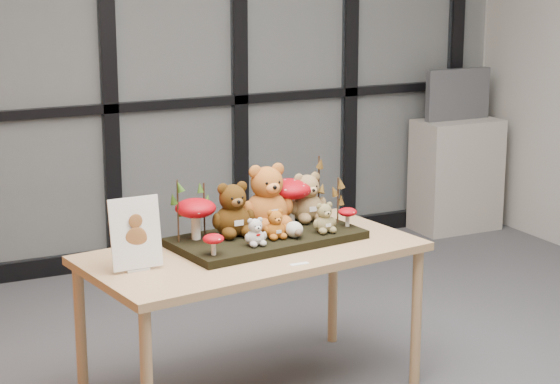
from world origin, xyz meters
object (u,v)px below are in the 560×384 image
bear_pooh_yellow (267,193)px  bear_white_bow (255,230)px  bear_tan_back (307,194)px  display_table (252,263)px  diorama_tray (266,238)px  monitor (458,94)px  bear_small_yellow (275,222)px  mushroom_front_left (213,243)px  mushroom_front_right (348,216)px  plush_cream_hedgehog (294,229)px  mushroom_back_left (196,217)px  bear_beige_small (324,216)px  sign_holder (136,236)px  bear_brown_medium (232,206)px  cabinet (456,175)px  mushroom_back_right (290,198)px

bear_pooh_yellow → bear_white_bow: size_ratio=2.44×
bear_tan_back → display_table: bearing=-159.2°
diorama_tray → monitor: (2.44, 1.91, 0.28)m
display_table → bear_pooh_yellow: (0.16, 0.18, 0.27)m
diorama_tray → bear_tan_back: bear_tan_back is taller
bear_small_yellow → mushroom_front_left: 0.37m
bear_pooh_yellow → mushroom_front_right: bearing=-30.3°
plush_cream_hedgehog → mushroom_back_left: size_ratio=0.39×
bear_white_bow → bear_beige_small: 0.38m
diorama_tray → mushroom_back_left: (-0.32, 0.07, 0.12)m
bear_small_yellow → display_table: bearing=170.5°
sign_holder → bear_tan_back: bearing=14.3°
bear_pooh_yellow → bear_beige_small: bearing=-50.2°
diorama_tray → bear_pooh_yellow: bearing=56.2°
bear_tan_back → plush_cream_hedgehog: 0.32m
bear_brown_medium → bear_tan_back: bearing=3.2°
mushroom_front_right → bear_tan_back: bearing=124.3°
bear_white_bow → mushroom_front_left: size_ratio=1.36×
plush_cream_hedgehog → cabinet: size_ratio=0.10×
bear_small_yellow → bear_brown_medium: bearing=131.3°
diorama_tray → mushroom_front_right: 0.42m
bear_tan_back → mushroom_back_right: bearing=167.4°
bear_pooh_yellow → cabinet: bear_pooh_yellow is taller
mushroom_front_left → mushroom_back_left: bearing=85.3°
bear_pooh_yellow → bear_brown_medium: size_ratio=1.23×
plush_cream_hedgehog → diorama_tray: bearing=125.3°
display_table → sign_holder: 0.61m
mushroom_back_left → mushroom_back_right: size_ratio=0.89×
sign_holder → cabinet: (3.12, 2.03, -0.45)m
mushroom_back_left → monitor: monitor is taller
bear_brown_medium → bear_white_bow: (0.03, -0.19, -0.07)m
bear_tan_back → mushroom_front_left: (-0.63, -0.33, -0.08)m
plush_cream_hedgehog → monitor: 3.10m
diorama_tray → mushroom_back_right: size_ratio=3.73×
mushroom_front_right → monitor: (2.04, 1.96, 0.21)m
cabinet → monitor: (0.00, 0.02, 0.60)m
bear_beige_small → sign_holder: size_ratio=0.50×
bear_beige_small → diorama_tray: bearing=154.5°
bear_white_bow → cabinet: bearing=30.5°
bear_small_yellow → bear_white_bow: (-0.13, -0.06, -0.01)m
mushroom_back_left → display_table: bearing=-33.7°
bear_tan_back → sign_holder: (-0.96, -0.27, -0.02)m
bear_pooh_yellow → mushroom_back_right: bear_pooh_yellow is taller
diorama_tray → bear_small_yellow: size_ratio=5.80×
cabinet → bear_pooh_yellow: bearing=-143.2°
bear_white_bow → plush_cream_hedgehog: size_ratio=1.70×
bear_beige_small → mushroom_front_right: bearing=7.7°
diorama_tray → bear_white_bow: bear_white_bow is taller
bear_small_yellow → mushroom_front_right: bear_small_yellow is taller
diorama_tray → monitor: 3.12m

